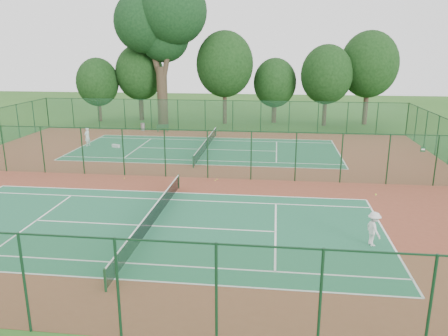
{
  "coord_description": "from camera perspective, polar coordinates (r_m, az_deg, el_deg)",
  "views": [
    {
      "loc": [
        6.22,
        -29.55,
        8.96
      ],
      "look_at": [
        3.06,
        -2.94,
        1.6
      ],
      "focal_mm": 35.0,
      "sensor_mm": 36.0,
      "label": 1
    }
  ],
  "objects": [
    {
      "name": "ground",
      "position": [
        31.5,
        -4.89,
        -1.22
      ],
      "size": [
        120.0,
        120.0,
        0.0
      ],
      "primitive_type": "plane",
      "color": "#2A591C",
      "rests_on": "ground"
    },
    {
      "name": "red_pad",
      "position": [
        31.5,
        -4.9,
        -1.22
      ],
      "size": [
        40.0,
        36.0,
        0.01
      ],
      "primitive_type": "cube",
      "color": "brown",
      "rests_on": "ground"
    },
    {
      "name": "court_near",
      "position": [
        23.26,
        -9.36,
        -7.47
      ],
      "size": [
        23.77,
        10.97,
        0.01
      ],
      "primitive_type": "cube",
      "color": "#1F6443",
      "rests_on": "red_pad"
    },
    {
      "name": "court_far",
      "position": [
        40.06,
        -2.33,
        2.44
      ],
      "size": [
        23.77,
        10.97,
        0.01
      ],
      "primitive_type": "cube",
      "color": "#1E603E",
      "rests_on": "red_pad"
    },
    {
      "name": "fence_north",
      "position": [
        48.49,
        -0.67,
        6.82
      ],
      "size": [
        40.0,
        0.09,
        3.5
      ],
      "color": "#1A4F30",
      "rests_on": "ground"
    },
    {
      "name": "fence_south",
      "position": [
        14.96,
        -19.39,
        -14.35
      ],
      "size": [
        40.0,
        0.09,
        3.5
      ],
      "color": "#174526",
      "rests_on": "ground"
    },
    {
      "name": "fence_divider",
      "position": [
        31.04,
        -4.97,
        1.89
      ],
      "size": [
        40.0,
        0.09,
        3.5
      ],
      "color": "#1B5230",
      "rests_on": "ground"
    },
    {
      "name": "tennis_net_near",
      "position": [
        23.06,
        -9.42,
        -6.26
      ],
      "size": [
        0.1,
        12.9,
        0.97
      ],
      "color": "#153A1E",
      "rests_on": "ground"
    },
    {
      "name": "tennis_net_far",
      "position": [
        39.94,
        -2.33,
        3.19
      ],
      "size": [
        0.1,
        12.9,
        0.97
      ],
      "color": "#133620",
      "rests_on": "ground"
    },
    {
      "name": "player_near",
      "position": [
        21.67,
        18.96,
        -7.52
      ],
      "size": [
        0.9,
        1.2,
        1.65
      ],
      "primitive_type": "imported",
      "rotation": [
        0.0,
        0.0,
        1.87
      ],
      "color": "silver",
      "rests_on": "court_near"
    },
    {
      "name": "player_far",
      "position": [
        43.23,
        -17.42,
        3.93
      ],
      "size": [
        0.61,
        0.75,
        1.79
      ],
      "primitive_type": "imported",
      "rotation": [
        0.0,
        0.0,
        -1.89
      ],
      "color": "white",
      "rests_on": "court_far"
    },
    {
      "name": "trash_bin",
      "position": [
        50.16,
        -10.56,
        5.31
      ],
      "size": [
        0.51,
        0.51,
        0.84
      ],
      "primitive_type": "cylinder",
      "rotation": [
        0.0,
        0.0,
        0.1
      ],
      "color": "slate",
      "rests_on": "red_pad"
    },
    {
      "name": "bench",
      "position": [
        49.12,
        -8.01,
        5.22
      ],
      "size": [
        1.39,
        0.8,
        0.83
      ],
      "rotation": [
        0.0,
        0.0,
        0.33
      ],
      "color": "#13381B",
      "rests_on": "red_pad"
    },
    {
      "name": "kit_bag",
      "position": [
        42.01,
        -13.94,
        2.81
      ],
      "size": [
        0.84,
        0.58,
        0.29
      ],
      "primitive_type": "cube",
      "rotation": [
        0.0,
        0.0,
        -0.4
      ],
      "color": "silver",
      "rests_on": "red_pad"
    },
    {
      "name": "stray_ball_a",
      "position": [
        30.55,
        -1.17,
        -1.61
      ],
      "size": [
        0.07,
        0.07,
        0.07
      ],
      "primitive_type": "sphere",
      "color": "yellow",
      "rests_on": "red_pad"
    },
    {
      "name": "stray_ball_b",
      "position": [
        30.76,
        -0.92,
        -1.48
      ],
      "size": [
        0.08,
        0.08,
        0.08
      ],
      "primitive_type": "sphere",
      "color": "#CBDA32",
      "rests_on": "red_pad"
    },
    {
      "name": "stray_ball_c",
      "position": [
        31.83,
        -12.89,
        -1.31
      ],
      "size": [
        0.07,
        0.07,
        0.07
      ],
      "primitive_type": "sphere",
      "color": "gold",
      "rests_on": "red_pad"
    },
    {
      "name": "big_tree",
      "position": [
        53.93,
        -8.22,
        18.47
      ],
      "size": [
        11.06,
        8.09,
        16.99
      ],
      "color": "#382B1E",
      "rests_on": "ground"
    },
    {
      "name": "evergreen_row",
      "position": [
        54.84,
        0.71,
        5.96
      ],
      "size": [
        39.0,
        5.0,
        12.0
      ],
      "primitive_type": null,
      "color": "black",
      "rests_on": "ground"
    }
  ]
}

